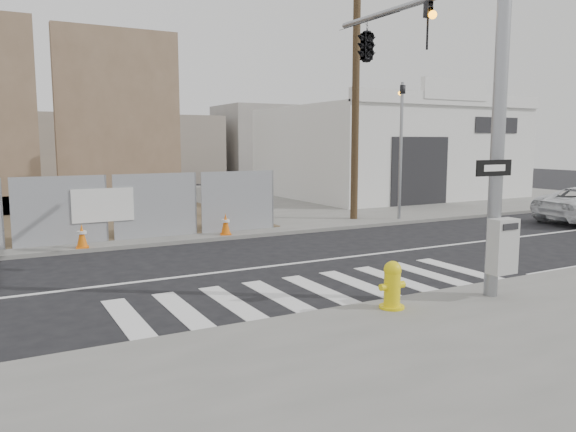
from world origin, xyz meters
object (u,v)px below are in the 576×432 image
traffic_cone_c (82,236)px  signal_pole (404,67)px  auto_shop (387,152)px  traffic_cone_d (226,224)px  fire_hydrant (392,285)px

traffic_cone_c → signal_pole: bearing=-45.1°
auto_shop → traffic_cone_d: bearing=-147.2°
signal_pole → traffic_cone_c: bearing=134.9°
signal_pole → auto_shop: signal_pole is taller
traffic_cone_c → auto_shop: bearing=26.2°
signal_pole → traffic_cone_d: signal_pole is taller
traffic_cone_c → traffic_cone_d: 4.43m
signal_pole → auto_shop: size_ratio=0.58×
auto_shop → fire_hydrant: bearing=-128.1°
signal_pole → auto_shop: 19.04m
auto_shop → traffic_cone_c: bearing=-153.8°
auto_shop → fire_hydrant: (-13.74, -17.52, -1.99)m
signal_pole → traffic_cone_c: 9.85m
auto_shop → traffic_cone_d: auto_shop is taller
fire_hydrant → signal_pole: bearing=48.9°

